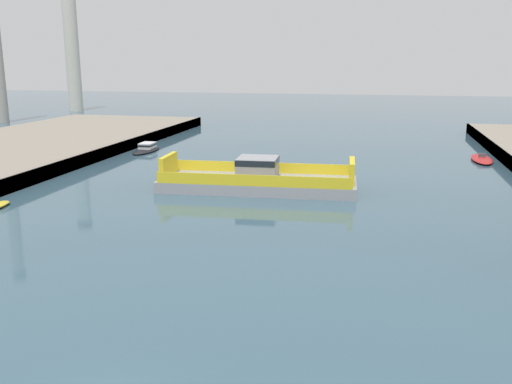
% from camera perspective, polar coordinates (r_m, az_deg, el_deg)
% --- Properties ---
extents(chain_ferry, '(20.12, 7.95, 3.32)m').
position_cam_1_polar(chain_ferry, '(56.09, 0.17, 1.29)').
color(chain_ferry, '#939399').
rests_on(chain_ferry, ground).
extents(moored_boat_near_left, '(2.70, 7.92, 1.01)m').
position_cam_1_polar(moored_boat_near_left, '(78.07, 22.24, 3.17)').
color(moored_boat_near_left, red).
rests_on(moored_boat_near_left, ground).
extents(moored_boat_far_left, '(2.89, 7.72, 1.20)m').
position_cam_1_polar(moored_boat_far_left, '(81.59, -11.20, 4.45)').
color(moored_boat_far_left, black).
rests_on(moored_boat_far_left, ground).
extents(smokestack_distant_a, '(3.78, 3.78, 31.62)m').
position_cam_1_polar(smokestack_distant_a, '(151.89, -18.47, 14.29)').
color(smokestack_distant_a, beige).
rests_on(smokestack_distant_a, ground).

